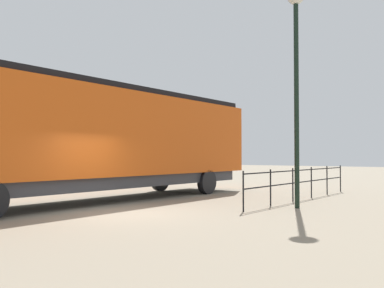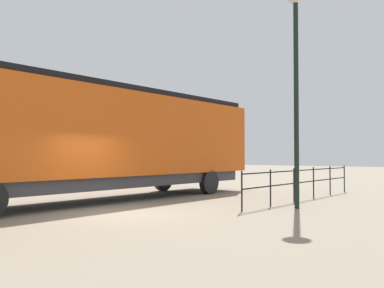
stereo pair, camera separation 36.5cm
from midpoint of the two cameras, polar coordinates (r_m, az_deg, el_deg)
The scene contains 4 objects.
ground_plane at distance 13.00m, azimuth -9.02°, elevation -9.28°, with size 120.00×120.00×0.00m, color gray.
locomotive at distance 16.84m, azimuth -10.19°, elevation 0.81°, with size 3.15×15.73×4.38m.
lamp_post at distance 14.88m, azimuth 14.56°, elevation 13.00°, with size 0.60×0.60×7.43m.
platform_fence at distance 17.32m, azimuth 15.50°, elevation -4.59°, with size 0.05×9.28×1.27m.
Camera 2 is at (9.68, -8.55, 1.74)m, focal length 39.47 mm.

